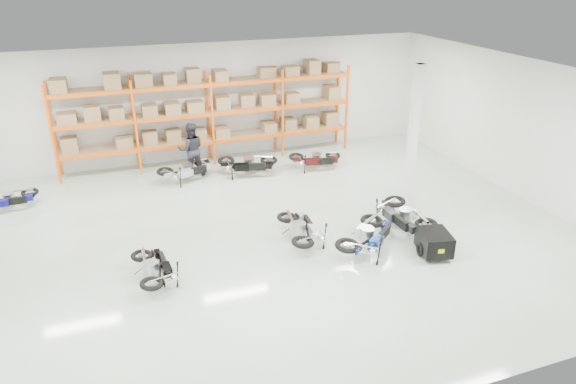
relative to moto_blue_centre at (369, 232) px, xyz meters
name	(u,v)px	position (x,y,z in m)	size (l,w,h in m)	color
room	(258,162)	(-2.49, 1.89, 1.65)	(18.00, 18.00, 18.00)	#B6CAB9
pallet_rack	(209,105)	(-2.49, 8.34, 1.66)	(11.28, 0.98, 3.62)	#F2580C
structural_column	(413,137)	(2.71, 2.39, 1.65)	(0.25, 0.25, 4.50)	white
moto_blue_centre	(369,232)	(0.00, 0.00, 0.00)	(0.87, 1.96, 1.20)	#071946
moto_silver_left	(302,225)	(-1.52, 1.03, -0.05)	(0.80, 1.79, 1.10)	silver
moto_black_far_left	(154,264)	(-5.62, 0.45, -0.10)	(0.73, 1.63, 1.00)	black
moto_touring_right	(403,211)	(1.55, 0.80, 0.00)	(0.87, 1.95, 1.19)	black
trailer	(434,242)	(1.55, -0.80, -0.20)	(0.96, 1.66, 0.67)	black
moto_back_a	(6,196)	(-9.57, 6.19, -0.11)	(0.71, 1.59, 0.97)	navy
moto_back_b	(186,166)	(-3.78, 6.67, -0.06)	(0.79, 1.77, 1.08)	#ACB3B6
moto_back_c	(247,160)	(-1.59, 6.43, -0.02)	(0.84, 1.90, 1.16)	black
moto_back_d	(316,156)	(1.02, 6.15, -0.07)	(0.76, 1.71, 1.05)	#3B0B0E
person_back	(191,149)	(-3.49, 7.14, 0.39)	(0.96, 0.75, 1.98)	black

